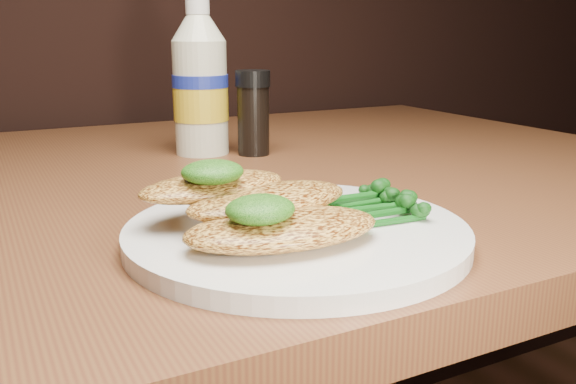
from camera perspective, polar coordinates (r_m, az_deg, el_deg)
plate at (r=0.46m, az=0.80°, el=-3.82°), size 0.26×0.26×0.01m
chicken_front at (r=0.42m, az=-0.49°, el=-3.41°), size 0.14×0.09×0.02m
chicken_mid at (r=0.46m, az=-1.78°, el=-0.76°), size 0.14×0.08×0.02m
chicken_back at (r=0.47m, az=-6.95°, el=0.54°), size 0.13×0.07×0.02m
pesto_front at (r=0.40m, az=-2.59°, el=-1.62°), size 0.06×0.06×0.02m
pesto_back at (r=0.45m, az=-7.02°, el=1.85°), size 0.05×0.05×0.02m
broccolini_bundle at (r=0.48m, az=5.72°, el=-1.15°), size 0.13×0.10×0.02m
mayo_bottle at (r=0.79m, az=-8.17°, el=10.61°), size 0.07×0.07×0.20m
pepper_grinder at (r=0.78m, az=-3.24°, el=7.32°), size 0.05×0.05×0.11m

